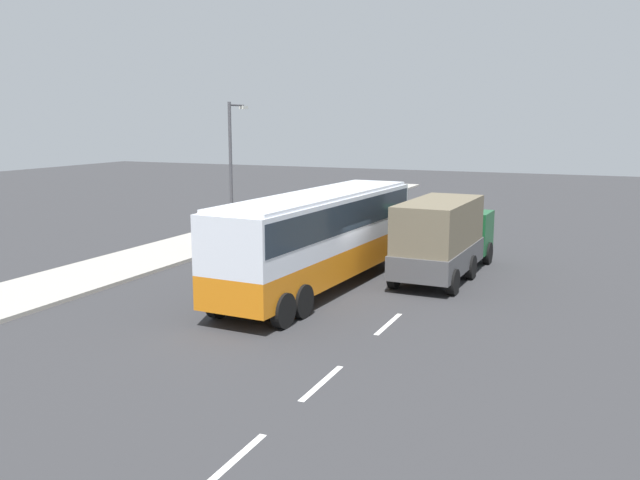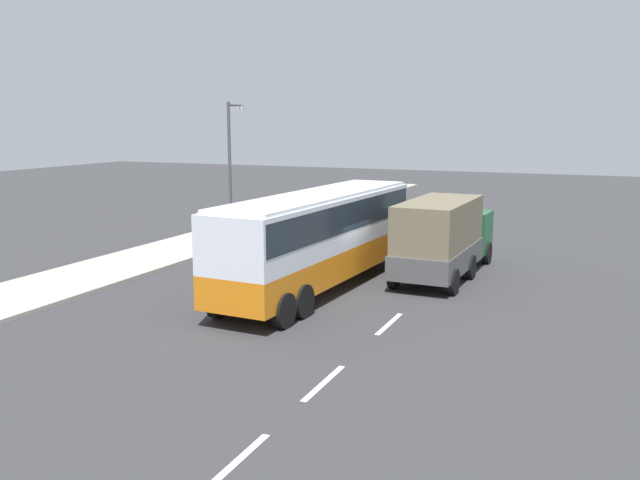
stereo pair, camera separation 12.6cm
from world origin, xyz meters
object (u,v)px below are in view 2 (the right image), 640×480
Objects in this scene: car_blue_saloon at (358,217)px; pedestrian_at_crossing at (245,216)px; cargo_truck at (443,236)px; pedestrian_near_curb at (198,227)px; street_lamp at (231,163)px; coach_bus at (320,230)px.

pedestrian_at_crossing is at bearing 137.26° from car_blue_saloon.
pedestrian_near_curb is at bearing 89.38° from cargo_truck.
pedestrian_near_curb is at bearing 162.33° from street_lamp.
pedestrian_at_crossing is (-4.90, 4.71, 0.41)m from car_blue_saloon.
pedestrian_at_crossing is at bearing 46.22° from coach_bus.
coach_bus is 10.12m from street_lamp.
car_blue_saloon is 6.81m from pedestrian_at_crossing.
pedestrian_at_crossing is 3.88m from street_lamp.
cargo_truck is 4.51× the size of pedestrian_at_crossing.
cargo_truck is (3.82, -3.74, -0.55)m from coach_bus.
coach_bus is 7.03× the size of pedestrian_at_crossing.
cargo_truck is at bearing 53.29° from pedestrian_at_crossing.
pedestrian_near_curb is at bearing 154.44° from car_blue_saloon.
pedestrian_near_curb is (0.53, 11.97, -0.51)m from cargo_truck.
street_lamp is (6.45, 7.56, 1.91)m from coach_bus.
coach_bus is at bearing 137.53° from cargo_truck.
car_blue_saloon is 9.00m from street_lamp.
street_lamp reaches higher than cargo_truck.
pedestrian_near_curb is at bearing -14.06° from pedestrian_at_crossing.
street_lamp reaches higher than car_blue_saloon.
car_blue_saloon is at bearing -152.53° from pedestrian_near_curb.
car_blue_saloon is at bearing -29.05° from street_lamp.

